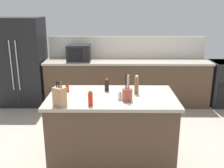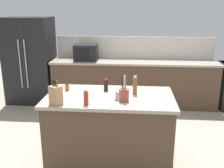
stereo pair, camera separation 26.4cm
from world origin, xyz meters
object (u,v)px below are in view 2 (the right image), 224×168
Objects in this scene: refrigerator at (30,60)px; spice_jar_paprika at (67,87)px; utensil_crock at (124,94)px; microwave at (86,52)px; soy_sauce_bottle at (106,85)px; hot_sauce_bottle at (86,98)px; pepper_grinder at (135,86)px; knife_block at (56,95)px; salt_shaker at (117,96)px.

refrigerator reaches higher than spice_jar_paprika.
refrigerator is 3.21m from utensil_crock.
microwave is 2.82× the size of soy_sauce_bottle.
hot_sauce_bottle is (0.35, -0.51, 0.03)m from spice_jar_paprika.
microwave is 2.34m from pepper_grinder.
soy_sauce_bottle is 0.94× the size of hot_sauce_bottle.
knife_block is 1.20× the size of pepper_grinder.
spice_jar_paprika is at bearing 174.63° from pepper_grinder.
microwave is 2.66× the size of hot_sauce_bottle.
utensil_crock is (0.76, 0.18, -0.03)m from knife_block.
hot_sauce_bottle reaches higher than salt_shaker.
knife_block is at bearing -87.36° from microwave.
salt_shaker is 0.67× the size of soy_sauce_bottle.
soy_sauce_bottle is at bearing 164.07° from pepper_grinder.
hot_sauce_bottle is (-0.33, -0.20, 0.03)m from salt_shaker.
pepper_grinder is 2.34× the size of spice_jar_paprika.
salt_shaker is 0.32m from pepper_grinder.
refrigerator is 5.63× the size of utensil_crock.
utensil_crock is 3.10× the size of spice_jar_paprika.
utensil_crock is at bearing -49.08° from refrigerator.
spice_jar_paprika is at bearing -177.31° from soy_sauce_bottle.
pepper_grinder is 1.39× the size of hot_sauce_bottle.
knife_block reaches higher than hot_sauce_bottle.
microwave is 2.53m from utensil_crock.
refrigerator reaches higher than hot_sauce_bottle.
microwave is at bearing -2.41° from refrigerator.
refrigerator is 7.45× the size of pepper_grinder.
salt_shaker is at bearing 30.63° from hot_sauce_bottle.
spice_jar_paprika is (1.33, -2.08, 0.09)m from refrigerator.
utensil_crock is 1.95× the size of soy_sauce_bottle.
spice_jar_paprika is (0.11, -2.03, -0.12)m from microwave.
salt_shaker is 0.45× the size of pepper_grinder.
refrigerator is at bearing 131.98° from soy_sauce_bottle.
soy_sauce_bottle is (1.85, -2.06, 0.12)m from refrigerator.
pepper_grinder is (2.23, -2.16, 0.15)m from refrigerator.
refrigerator is at bearing 148.91° from knife_block.
pepper_grinder is at bearing -5.37° from spice_jar_paprika.
refrigerator is 1.24m from microwave.
refrigerator is 2.93m from knife_block.
hot_sauce_bottle is at bearing -107.75° from soy_sauce_bottle.
knife_block is 1.00m from pepper_grinder.
soy_sauce_bottle is at bearing 72.25° from hot_sauce_bottle.
microwave reaches higher than soy_sauce_bottle.
microwave is 2.58m from hot_sauce_bottle.
knife_block is at bearing -176.56° from hot_sauce_bottle.
spice_jar_paprika is at bearing 155.68° from salt_shaker.
spice_jar_paprika is 0.52m from soy_sauce_bottle.
microwave is at bearing 93.12° from spice_jar_paprika.
microwave is 2.03m from spice_jar_paprika.
microwave reaches higher than pepper_grinder.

